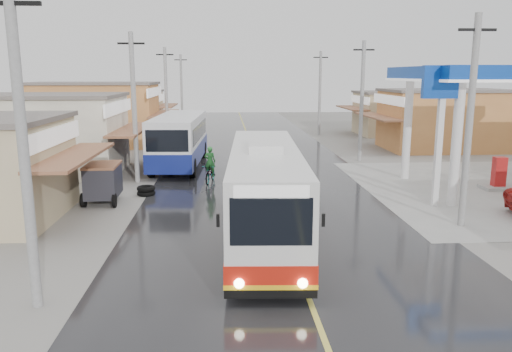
% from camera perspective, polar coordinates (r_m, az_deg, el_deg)
% --- Properties ---
extents(ground, '(120.00, 120.00, 0.00)m').
position_cam_1_polar(ground, '(19.20, 3.07, -6.11)').
color(ground, slate).
rests_on(ground, ground).
extents(road, '(12.00, 90.00, 0.02)m').
position_cam_1_polar(road, '(33.75, 0.17, 1.63)').
color(road, black).
rests_on(road, ground).
extents(centre_line, '(0.15, 90.00, 0.01)m').
position_cam_1_polar(centre_line, '(33.74, 0.17, 1.65)').
color(centre_line, '#D8CC4C').
rests_on(centre_line, road).
extents(shopfronts_left, '(11.00, 44.00, 5.20)m').
position_cam_1_polar(shopfronts_left, '(38.21, -20.00, 2.08)').
color(shopfronts_left, tan).
rests_on(shopfronts_left, ground).
extents(shopfronts_right, '(11.00, 44.00, 4.80)m').
position_cam_1_polar(shopfronts_right, '(35.19, 25.69, 0.87)').
color(shopfronts_right, '#B9B1A2').
rests_on(shopfronts_right, ground).
extents(utility_poles_left, '(1.60, 50.00, 8.00)m').
position_cam_1_polar(utility_poles_left, '(35.00, -11.46, 1.74)').
color(utility_poles_left, gray).
rests_on(utility_poles_left, ground).
extents(utility_poles_right, '(1.60, 36.00, 8.00)m').
position_cam_1_polar(utility_poles_right, '(34.90, 11.72, 1.70)').
color(utility_poles_right, gray).
rests_on(utility_poles_right, ground).
extents(coach_bus, '(3.10, 11.44, 3.54)m').
position_cam_1_polar(coach_bus, '(17.78, 1.01, -1.83)').
color(coach_bus, silver).
rests_on(coach_bus, road).
extents(second_bus, '(3.11, 9.93, 3.26)m').
position_cam_1_polar(second_bus, '(32.16, -8.73, 4.15)').
color(second_bus, silver).
rests_on(second_bus, road).
extents(cyclist, '(1.02, 1.97, 2.03)m').
position_cam_1_polar(cyclist, '(27.29, -5.25, 0.61)').
color(cyclist, black).
rests_on(cyclist, ground).
extents(tricycle_near, '(1.63, 2.38, 1.81)m').
position_cam_1_polar(tricycle_near, '(23.91, -17.12, -0.51)').
color(tricycle_near, '#26262D').
rests_on(tricycle_near, ground).
extents(tyre_stack, '(0.90, 0.90, 0.46)m').
position_cam_1_polar(tyre_stack, '(25.01, -12.45, -1.64)').
color(tyre_stack, black).
rests_on(tyre_stack, ground).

